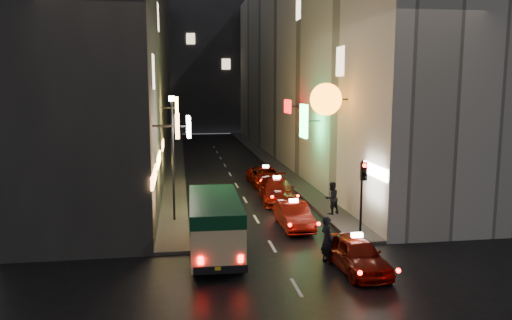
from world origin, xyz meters
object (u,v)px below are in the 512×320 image
minibus (215,220)px  pedestrian_crossing (327,237)px  traffic_light (363,183)px  taxi_near (357,251)px  lamp_post (173,150)px

minibus → pedestrian_crossing: size_ratio=2.71×
pedestrian_crossing → traffic_light: traffic_light is taller
taxi_near → pedestrian_crossing: size_ratio=2.32×
minibus → traffic_light: size_ratio=1.62×
minibus → pedestrian_crossing: (4.26, -1.36, -0.48)m
minibus → lamp_post: 6.09m
traffic_light → lamp_post: 9.42m
taxi_near → lamp_post: lamp_post is taller
pedestrian_crossing → lamp_post: lamp_post is taller
minibus → lamp_post: bearing=107.1°
minibus → taxi_near: (5.11, -2.37, -0.78)m
lamp_post → traffic_light: bearing=-28.9°
traffic_light → lamp_post: bearing=151.1°
taxi_near → lamp_post: size_ratio=0.78×
taxi_near → pedestrian_crossing: (-0.85, 1.00, 0.30)m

